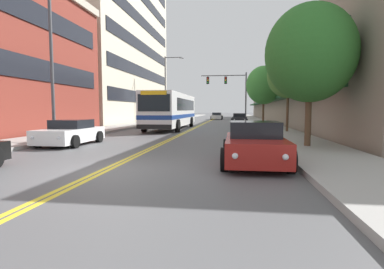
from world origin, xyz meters
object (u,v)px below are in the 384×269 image
car_white_parked_left_mid (71,133)px  traffic_signal_mast (230,87)px  car_slate_blue_parked_left_near (173,118)px  street_tree_right_mid (288,75)px  car_charcoal_parked_right_mid (239,118)px  city_bus (172,109)px  car_red_parked_right_foreground (254,144)px  street_tree_right_far (264,85)px  street_tree_right_near (310,53)px  car_silver_moving_lead (217,116)px  fire_hydrant (272,129)px  street_lamp_left_near (56,51)px  street_lamp_left_far (168,84)px

car_white_parked_left_mid → traffic_signal_mast: size_ratio=0.64×
car_slate_blue_parked_left_near → street_tree_right_mid: street_tree_right_mid is taller
car_charcoal_parked_right_mid → traffic_signal_mast: size_ratio=0.70×
car_slate_blue_parked_left_near → car_charcoal_parked_right_mid: bearing=-0.0°
city_bus → car_red_parked_right_foreground: size_ratio=2.98×
city_bus → car_white_parked_left_mid: size_ratio=3.00×
street_tree_right_far → traffic_signal_mast: bearing=112.3°
street_tree_right_near → street_tree_right_mid: 9.06m
car_red_parked_right_foreground → car_silver_moving_lead: (-3.65, 44.20, -0.05)m
city_bus → fire_hydrant: size_ratio=14.64×
street_lamp_left_near → fire_hydrant: (10.98, 4.33, -4.04)m
street_lamp_left_near → street_tree_right_mid: (12.60, 8.67, -0.40)m
car_silver_moving_lead → traffic_signal_mast: bearing=-80.3°
car_slate_blue_parked_left_near → street_tree_right_far: street_tree_right_far is taller
car_white_parked_left_mid → traffic_signal_mast: (7.59, 25.10, 4.01)m
street_lamp_left_far → fire_hydrant: street_lamp_left_far is taller
car_white_parked_left_mid → car_charcoal_parked_right_mid: car_charcoal_parked_right_mid is taller
street_tree_right_far → fire_hydrant: bearing=-93.0°
traffic_signal_mast → street_lamp_left_near: street_lamp_left_near is taller
traffic_signal_mast → street_tree_right_near: (3.65, -25.35, -0.46)m
street_tree_right_near → car_red_parked_right_foreground: bearing=-123.1°
car_red_parked_right_foreground → street_tree_right_mid: bearing=76.0°
street_lamp_left_near → street_lamp_left_far: bearing=89.8°
car_charcoal_parked_right_mid → street_tree_right_far: street_tree_right_far is taller
car_silver_moving_lead → street_tree_right_far: (5.92, -23.17, 3.59)m
city_bus → street_lamp_left_far: (-3.03, 12.07, 3.38)m
car_silver_moving_lead → street_tree_right_far: 24.18m
car_red_parked_right_foreground → street_tree_right_near: bearing=56.9°
street_lamp_left_far → street_tree_right_far: street_lamp_left_far is taller
street_tree_right_mid → car_charcoal_parked_right_mid: bearing=100.4°
car_red_parked_right_foreground → car_white_parked_left_mid: bearing=154.5°
car_white_parked_left_mid → street_tree_right_near: 11.79m
city_bus → street_lamp_left_far: size_ratio=1.43×
car_red_parked_right_foreground → fire_hydrant: bearing=79.4°
city_bus → street_tree_right_near: size_ratio=2.04×
fire_hydrant → street_tree_right_far: bearing=87.0°
car_slate_blue_parked_left_near → street_lamp_left_far: bearing=-121.7°
car_slate_blue_parked_left_near → car_charcoal_parked_right_mid: size_ratio=0.93×
car_white_parked_left_mid → fire_hydrant: bearing=23.3°
car_red_parked_right_foreground → fire_hydrant: car_red_parked_right_foreground is taller
car_silver_moving_lead → street_tree_right_mid: street_tree_right_mid is taller
car_charcoal_parked_right_mid → fire_hydrant: (1.53, -21.55, -0.01)m
traffic_signal_mast → street_lamp_left_near: bearing=-108.3°
traffic_signal_mast → car_charcoal_parked_right_mid: bearing=36.8°
car_red_parked_right_foreground → car_silver_moving_lead: 44.35m
car_slate_blue_parked_left_near → street_lamp_left_near: size_ratio=0.54×
city_bus → car_white_parked_left_mid: 13.33m
car_slate_blue_parked_left_near → street_lamp_left_far: (-0.53, -0.86, 4.55)m
car_slate_blue_parked_left_near → traffic_signal_mast: bearing=-6.6°
car_silver_moving_lead → street_tree_right_near: street_tree_right_near is taller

